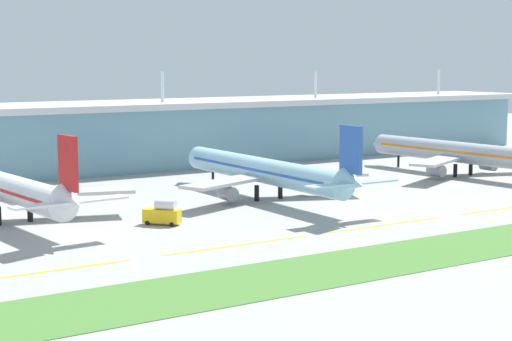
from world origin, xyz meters
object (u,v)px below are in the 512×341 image
airliner_middle (265,171)px  airliner_near (11,190)px  fuel_truck (163,213)px  airliner_far (459,152)px

airliner_middle → airliner_near: bearing=176.6°
airliner_near → fuel_truck: 30.42m
airliner_near → fuel_truck: (23.75, -18.54, -4.18)m
airliner_near → fuel_truck: airliner_near is taller
airliner_near → airliner_middle: size_ratio=0.86×
airliner_far → fuel_truck: bearing=-169.1°
fuel_truck → airliner_middle: bearing=24.2°
fuel_truck → airliner_near: bearing=142.0°
airliner_middle → airliner_far: size_ratio=1.05×
airliner_near → airliner_far: same height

